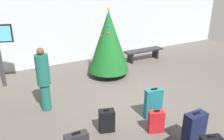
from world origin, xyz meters
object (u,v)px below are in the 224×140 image
object	(u,v)px
holiday_tree	(109,41)
suitcase_3	(107,121)
traveller_0	(43,78)
suitcase_6	(156,122)
suitcase_1	(153,104)
waiting_bench	(143,52)
suitcase_4	(194,129)

from	to	relation	value
holiday_tree	suitcase_3	size ratio (longest dim) A/B	4.35
traveller_0	suitcase_3	world-z (taller)	traveller_0
traveller_0	suitcase_6	distance (m)	2.97
suitcase_1	suitcase_6	distance (m)	0.60
traveller_0	suitcase_3	distance (m)	1.98
suitcase_1	suitcase_3	distance (m)	1.27
holiday_tree	waiting_bench	xyz separation A→B (m)	(2.10, 0.78, -0.90)
traveller_0	suitcase_3	size ratio (longest dim) A/B	3.04
suitcase_3	suitcase_6	bearing A→B (deg)	-30.71
suitcase_6	suitcase_4	bearing A→B (deg)	-59.71
suitcase_6	waiting_bench	bearing A→B (deg)	56.99
suitcase_1	holiday_tree	bearing A→B (deg)	83.60
waiting_bench	suitcase_3	size ratio (longest dim) A/B	3.15
holiday_tree	suitcase_6	world-z (taller)	holiday_tree
traveller_0	suitcase_3	bearing A→B (deg)	-58.83
suitcase_4	waiting_bench	bearing A→B (deg)	64.69
traveller_0	suitcase_4	distance (m)	3.74
suitcase_1	suitcase_4	world-z (taller)	suitcase_1
suitcase_4	traveller_0	bearing A→B (deg)	129.08
holiday_tree	waiting_bench	world-z (taller)	holiday_tree
holiday_tree	waiting_bench	size ratio (longest dim) A/B	1.38
suitcase_6	holiday_tree	bearing A→B (deg)	79.49
holiday_tree	waiting_bench	distance (m)	2.42
waiting_bench	suitcase_6	size ratio (longest dim) A/B	3.17
waiting_bench	suitcase_3	world-z (taller)	suitcase_3
suitcase_6	suitcase_3	bearing A→B (deg)	149.29
holiday_tree	suitcase_1	bearing A→B (deg)	-96.40
suitcase_3	suitcase_1	bearing A→B (deg)	-2.92
suitcase_1	suitcase_6	bearing A→B (deg)	-121.58
waiting_bench	traveller_0	world-z (taller)	traveller_0
suitcase_3	waiting_bench	bearing A→B (deg)	44.69
holiday_tree	suitcase_6	bearing A→B (deg)	-100.51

